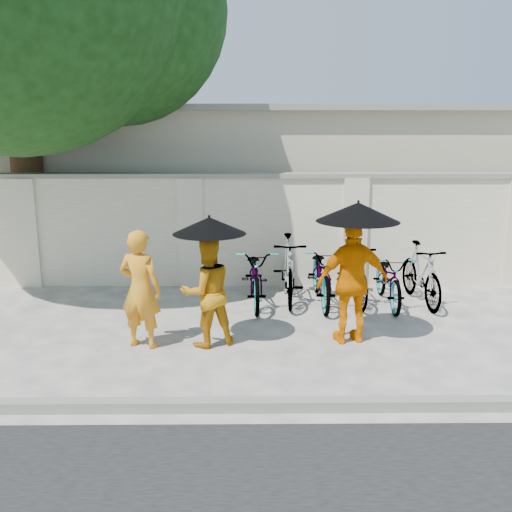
{
  "coord_description": "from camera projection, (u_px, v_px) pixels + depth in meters",
  "views": [
    {
      "loc": [
        0.09,
        -7.19,
        2.94
      ],
      "look_at": [
        0.17,
        0.77,
        1.1
      ],
      "focal_mm": 40.0,
      "sensor_mm": 36.0,
      "label": 1
    }
  ],
  "objects": [
    {
      "name": "ground",
      "position": [
        244.0,
        348.0,
        7.66
      ],
      "size": [
        80.0,
        80.0,
        0.0
      ],
      "primitive_type": "plane",
      "color": "beige"
    },
    {
      "name": "kerb",
      "position": [
        242.0,
        405.0,
        5.99
      ],
      "size": [
        40.0,
        0.16,
        0.12
      ],
      "primitive_type": "cube",
      "color": "gray",
      "rests_on": "ground"
    },
    {
      "name": "compound_wall",
      "position": [
        299.0,
        232.0,
        10.56
      ],
      "size": [
        20.0,
        0.3,
        2.0
      ],
      "primitive_type": "cube",
      "color": "#F1E7BD",
      "rests_on": "ground"
    },
    {
      "name": "building_behind",
      "position": [
        327.0,
        180.0,
        14.14
      ],
      "size": [
        14.0,
        6.0,
        3.2
      ],
      "primitive_type": "cube",
      "color": "tan",
      "rests_on": "ground"
    },
    {
      "name": "monk_left",
      "position": [
        140.0,
        289.0,
        7.57
      ],
      "size": [
        0.68,
        0.55,
        1.61
      ],
      "primitive_type": "imported",
      "rotation": [
        0.0,
        0.0,
        2.83
      ],
      "color": "orange",
      "rests_on": "ground"
    },
    {
      "name": "monk_center",
      "position": [
        207.0,
        292.0,
        7.64
      ],
      "size": [
        0.89,
        0.81,
        1.5
      ],
      "primitive_type": "imported",
      "rotation": [
        0.0,
        0.0,
        3.54
      ],
      "color": "#CA7E0D",
      "rests_on": "ground"
    },
    {
      "name": "parasol_center",
      "position": [
        209.0,
        226.0,
        7.35
      ],
      "size": [
        0.96,
        0.96,
        0.93
      ],
      "color": "black",
      "rests_on": "ground"
    },
    {
      "name": "monk_right",
      "position": [
        353.0,
        282.0,
        7.72
      ],
      "size": [
        1.07,
        0.62,
        1.72
      ],
      "primitive_type": "imported",
      "rotation": [
        0.0,
        0.0,
        3.35
      ],
      "color": "orange",
      "rests_on": "ground"
    },
    {
      "name": "parasol_right",
      "position": [
        358.0,
        212.0,
        7.43
      ],
      "size": [
        1.1,
        1.1,
        0.98
      ],
      "color": "black",
      "rests_on": "ground"
    },
    {
      "name": "bike_0",
      "position": [
        256.0,
        275.0,
        9.46
      ],
      "size": [
        0.72,
        1.9,
        0.99
      ],
      "primitive_type": "imported",
      "rotation": [
        0.0,
        0.0,
        0.04
      ],
      "color": "gray",
      "rests_on": "ground"
    },
    {
      "name": "bike_1",
      "position": [
        288.0,
        269.0,
        9.61
      ],
      "size": [
        0.56,
        1.87,
        1.12
      ],
      "primitive_type": "imported",
      "rotation": [
        0.0,
        0.0,
        -0.02
      ],
      "color": "gray",
      "rests_on": "ground"
    },
    {
      "name": "bike_2",
      "position": [
        322.0,
        274.0,
        9.49
      ],
      "size": [
        0.68,
        1.93,
        1.01
      ],
      "primitive_type": "imported",
      "rotation": [
        0.0,
        0.0,
        0.0
      ],
      "color": "gray",
      "rests_on": "ground"
    },
    {
      "name": "bike_3",
      "position": [
        354.0,
        271.0,
        9.57
      ],
      "size": [
        0.61,
        1.79,
        1.06
      ],
      "primitive_type": "imported",
      "rotation": [
        0.0,
        0.0,
        0.06
      ],
      "color": "gray",
      "rests_on": "ground"
    },
    {
      "name": "bike_4",
      "position": [
        389.0,
        279.0,
        9.42
      ],
      "size": [
        0.62,
        1.72,
        0.9
      ],
      "primitive_type": "imported",
      "rotation": [
        0.0,
        0.0,
        -0.01
      ],
      "color": "gray",
      "rests_on": "ground"
    },
    {
      "name": "bike_5",
      "position": [
        421.0,
        274.0,
        9.49
      ],
      "size": [
        0.62,
        1.73,
        1.02
      ],
      "primitive_type": "imported",
      "rotation": [
        0.0,
        0.0,
        0.09
      ],
      "color": "gray",
      "rests_on": "ground"
    }
  ]
}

